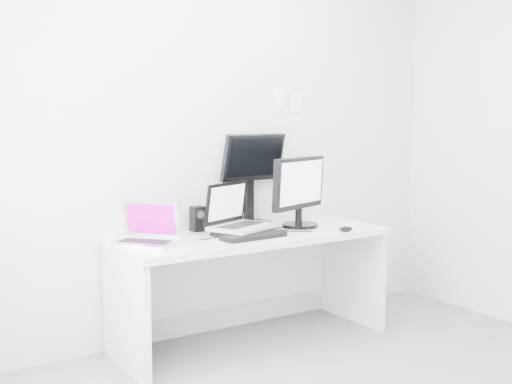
{
  "coord_description": "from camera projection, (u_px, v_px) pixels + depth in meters",
  "views": [
    {
      "loc": [
        -2.23,
        -2.25,
        1.49
      ],
      "look_at": [
        0.02,
        1.23,
        1.0
      ],
      "focal_mm": 45.67,
      "sensor_mm": 36.0,
      "label": 1
    }
  ],
  "objects": [
    {
      "name": "mouse",
      "position": [
        346.0,
        229.0,
        4.27
      ],
      "size": [
        0.11,
        0.08,
        0.03
      ],
      "primitive_type": "ellipsoid",
      "rotation": [
        0.0,
        0.0,
        0.11
      ],
      "color": "black",
      "rests_on": "desk"
    },
    {
      "name": "wall_note_0",
      "position": [
        279.0,
        97.0,
        4.63
      ],
      "size": [
        0.1,
        0.0,
        0.14
      ],
      "primitive_type": "cube",
      "color": "white",
      "rests_on": "back_wall"
    },
    {
      "name": "wall_note_1",
      "position": [
        296.0,
        103.0,
        4.72
      ],
      "size": [
        0.09,
        0.0,
        0.13
      ],
      "primitive_type": "cube",
      "color": "white",
      "rests_on": "back_wall"
    },
    {
      "name": "speaker",
      "position": [
        198.0,
        219.0,
        4.28
      ],
      "size": [
        0.09,
        0.09,
        0.16
      ],
      "primitive_type": "cube",
      "rotation": [
        0.0,
        0.0,
        0.12
      ],
      "color": "black",
      "rests_on": "desk"
    },
    {
      "name": "dell_laptop",
      "position": [
        243.0,
        208.0,
        4.16
      ],
      "size": [
        0.5,
        0.45,
        0.34
      ],
      "primitive_type": "cube",
      "rotation": [
        0.0,
        0.0,
        0.39
      ],
      "color": "#A9ACB1",
      "rests_on": "desk"
    },
    {
      "name": "back_wall",
      "position": [
        224.0,
        136.0,
        4.43
      ],
      "size": [
        3.6,
        0.0,
        3.6
      ],
      "primitive_type": "plane",
      "rotation": [
        1.57,
        0.0,
        0.0
      ],
      "color": "silver",
      "rests_on": "ground"
    },
    {
      "name": "samsung_monitor",
      "position": [
        300.0,
        191.0,
        4.41
      ],
      "size": [
        0.59,
        0.42,
        0.5
      ],
      "primitive_type": "cube",
      "rotation": [
        0.0,
        0.0,
        0.35
      ],
      "color": "black",
      "rests_on": "desk"
    },
    {
      "name": "keyboard",
      "position": [
        253.0,
        236.0,
        4.03
      ],
      "size": [
        0.43,
        0.18,
        0.03
      ],
      "primitive_type": "cube",
      "rotation": [
        0.0,
        0.0,
        0.06
      ],
      "color": "black",
      "rests_on": "desk"
    },
    {
      "name": "macbook",
      "position": [
        144.0,
        223.0,
        3.8
      ],
      "size": [
        0.44,
        0.45,
        0.27
      ],
      "primitive_type": "cube",
      "rotation": [
        0.0,
        0.0,
        -0.85
      ],
      "color": "silver",
      "rests_on": "desk"
    },
    {
      "name": "desk",
      "position": [
        252.0,
        288.0,
        4.25
      ],
      "size": [
        1.8,
        0.7,
        0.73
      ],
      "primitive_type": "cube",
      "color": "silver",
      "rests_on": "ground"
    },
    {
      "name": "rear_monitor",
      "position": [
        251.0,
        178.0,
        4.51
      ],
      "size": [
        0.49,
        0.21,
        0.65
      ],
      "primitive_type": "cube",
      "rotation": [
        0.0,
        0.0,
        0.08
      ],
      "color": "black",
      "rests_on": "desk"
    }
  ]
}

